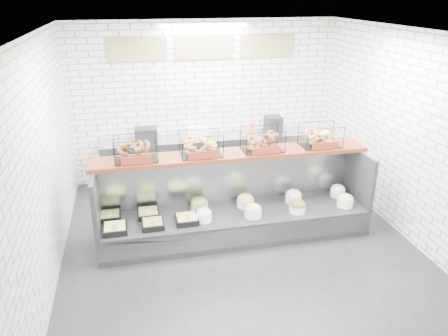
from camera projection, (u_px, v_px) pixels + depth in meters
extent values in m
plane|color=black|center=(240.00, 245.00, 6.40)|extent=(5.50, 5.50, 0.00)
cube|color=white|center=(205.00, 101.00, 8.32)|extent=(5.00, 0.02, 3.00)
cube|color=white|center=(43.00, 164.00, 5.33)|extent=(0.02, 5.50, 3.00)
cube|color=white|center=(408.00, 136.00, 6.33)|extent=(0.02, 5.50, 3.00)
cube|color=white|center=(243.00, 32.00, 5.26)|extent=(5.00, 5.50, 0.02)
cube|color=tan|center=(137.00, 49.00, 7.67)|extent=(1.05, 0.03, 0.42)
cube|color=tan|center=(204.00, 48.00, 7.91)|extent=(1.05, 0.03, 0.42)
cube|color=tan|center=(267.00, 46.00, 8.15)|extent=(1.05, 0.03, 0.42)
cube|color=black|center=(235.00, 223.00, 6.60)|extent=(4.00, 0.90, 0.40)
cube|color=#93969B|center=(242.00, 237.00, 6.19)|extent=(4.00, 0.03, 0.28)
cube|color=#93969B|center=(229.00, 176.00, 6.74)|extent=(4.00, 0.08, 0.80)
cube|color=black|center=(96.00, 200.00, 5.97)|extent=(0.06, 0.90, 0.80)
cube|color=black|center=(359.00, 176.00, 6.76)|extent=(0.06, 0.90, 0.80)
cube|color=black|center=(115.00, 229.00, 5.97)|extent=(0.33, 0.33, 0.08)
cube|color=#EBC878|center=(115.00, 227.00, 5.96)|extent=(0.28, 0.28, 0.04)
cube|color=#D5D64A|center=(114.00, 227.00, 5.83)|extent=(0.06, 0.01, 0.08)
cube|color=black|center=(110.00, 217.00, 6.29)|extent=(0.29, 0.29, 0.08)
cube|color=olive|center=(110.00, 214.00, 6.28)|extent=(0.25, 0.25, 0.04)
cube|color=#D5D64A|center=(110.00, 214.00, 6.17)|extent=(0.06, 0.01, 0.08)
cube|color=black|center=(153.00, 224.00, 6.08)|extent=(0.30, 0.30, 0.08)
cube|color=#87994E|center=(153.00, 222.00, 6.07)|extent=(0.26, 0.26, 0.04)
cube|color=#D5D64A|center=(153.00, 222.00, 5.95)|extent=(0.06, 0.01, 0.08)
cube|color=black|center=(148.00, 214.00, 6.38)|extent=(0.31, 0.31, 0.08)
cube|color=tan|center=(148.00, 212.00, 6.36)|extent=(0.27, 0.27, 0.04)
cube|color=#D5D64A|center=(148.00, 212.00, 6.24)|extent=(0.06, 0.01, 0.08)
cube|color=black|center=(187.00, 220.00, 6.21)|extent=(0.32, 0.32, 0.08)
cube|color=#EBCD78|center=(187.00, 217.00, 6.20)|extent=(0.27, 0.27, 0.04)
cube|color=#D5D64A|center=(188.00, 218.00, 6.08)|extent=(0.06, 0.01, 0.08)
cylinder|color=white|center=(204.00, 217.00, 6.25)|extent=(0.23, 0.23, 0.11)
ellipsoid|color=silver|center=(204.00, 213.00, 6.22)|extent=(0.22, 0.22, 0.16)
cylinder|color=white|center=(199.00, 207.00, 6.55)|extent=(0.27, 0.27, 0.11)
ellipsoid|color=olive|center=(199.00, 203.00, 6.53)|extent=(0.26, 0.26, 0.18)
cylinder|color=white|center=(253.00, 213.00, 6.36)|extent=(0.26, 0.26, 0.11)
ellipsoid|color=tan|center=(253.00, 209.00, 6.34)|extent=(0.25, 0.25, 0.18)
cylinder|color=white|center=(245.00, 203.00, 6.66)|extent=(0.26, 0.26, 0.11)
ellipsoid|color=#E7C176|center=(245.00, 199.00, 6.64)|extent=(0.26, 0.26, 0.18)
cylinder|color=white|center=(297.00, 208.00, 6.49)|extent=(0.25, 0.25, 0.11)
ellipsoid|color=brown|center=(298.00, 205.00, 6.47)|extent=(0.24, 0.24, 0.17)
cylinder|color=white|center=(293.00, 198.00, 6.81)|extent=(0.26, 0.26, 0.11)
ellipsoid|color=white|center=(293.00, 195.00, 6.79)|extent=(0.25, 0.25, 0.18)
cylinder|color=white|center=(345.00, 203.00, 6.67)|extent=(0.25, 0.25, 0.11)
ellipsoid|color=#D7B684|center=(346.00, 199.00, 6.65)|extent=(0.24, 0.24, 0.17)
cylinder|color=white|center=(338.00, 193.00, 7.00)|extent=(0.23, 0.23, 0.11)
ellipsoid|color=white|center=(338.00, 189.00, 6.97)|extent=(0.23, 0.23, 0.16)
cube|color=#43190E|center=(232.00, 155.00, 6.40)|extent=(4.10, 0.50, 0.06)
cube|color=black|center=(136.00, 149.00, 6.05)|extent=(0.60, 0.38, 0.34)
cube|color=maroon|center=(137.00, 160.00, 5.91)|extent=(0.42, 0.02, 0.11)
cube|color=black|center=(201.00, 144.00, 6.24)|extent=(0.60, 0.38, 0.34)
cube|color=maroon|center=(203.00, 155.00, 6.09)|extent=(0.42, 0.02, 0.11)
cube|color=black|center=(262.00, 140.00, 6.42)|extent=(0.60, 0.38, 0.34)
cube|color=maroon|center=(266.00, 150.00, 6.28)|extent=(0.42, 0.02, 0.11)
cube|color=black|center=(321.00, 135.00, 6.60)|extent=(0.60, 0.38, 0.34)
cube|color=maroon|center=(326.00, 146.00, 6.46)|extent=(0.42, 0.02, 0.11)
cube|color=#93969B|center=(209.00, 159.00, 8.43)|extent=(4.00, 0.60, 0.90)
cube|color=black|center=(146.00, 134.00, 7.99)|extent=(0.40, 0.30, 0.24)
cube|color=silver|center=(197.00, 132.00, 8.22)|extent=(0.35, 0.28, 0.18)
cylinder|color=#D73D35|center=(252.00, 128.00, 8.37)|extent=(0.09, 0.09, 0.22)
cube|color=black|center=(273.00, 124.00, 8.49)|extent=(0.30, 0.30, 0.30)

